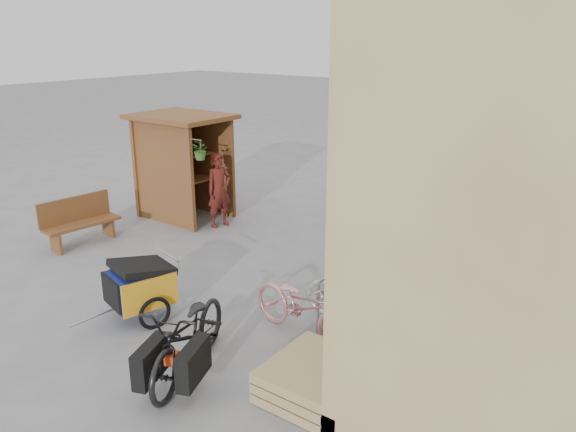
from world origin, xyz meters
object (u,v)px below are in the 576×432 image
Objects in this scene: bike_2 at (374,261)px; bike_3 at (401,256)px; pallet_stack at (314,378)px; cargo_bike at (189,337)px; bike_5 at (416,236)px; bike_4 at (412,241)px; bench at (79,220)px; shopping_carts at (505,197)px; bike_0 at (303,306)px; kiosk at (179,152)px; person_kiosk at (219,190)px; bike_6 at (439,230)px; child_trailer at (140,285)px; bike_7 at (452,219)px; bike_1 at (350,295)px.

bike_3 is (0.38, 0.25, 0.11)m from bike_2.
cargo_bike is at bearing -159.34° from pallet_stack.
bike_4 is at bearing -177.98° from bike_5.
shopping_carts is (6.68, 6.26, 0.16)m from bench.
shopping_carts is 6.69m from bike_0.
kiosk is 1.34× the size of bike_0.
bike_0 is 1.04× the size of bike_3.
bike_0 is (4.24, -2.86, -0.34)m from person_kiosk.
bike_6 is (0.10, 1.09, -0.08)m from bike_4.
cargo_bike is at bearing 169.51° from bike_3.
child_trailer reaches higher than pallet_stack.
bench is at bearing -136.87° from shopping_carts.
shopping_carts is 1.34× the size of bike_0.
cargo_bike is at bearing -42.93° from kiosk.
bike_6 is (-0.59, -2.28, -0.24)m from shopping_carts.
cargo_bike is 4.10m from bike_3.
pallet_stack is 7.66m from shopping_carts.
shopping_carts is 1.51× the size of bike_2.
child_trailer is at bearing 150.60° from bike_7.
bike_3 reaches higher than bike_5.
bench is 0.85× the size of bike_0.
cargo_bike is 6.01m from bike_6.
bike_1 is (-0.54, 1.79, 0.24)m from pallet_stack.
kiosk reaches higher than bike_1.
kiosk is 1.51× the size of bike_2.
bike_3 is (6.18, 2.01, 0.04)m from bench.
shopping_carts is 1.50× the size of person_kiosk.
bike_0 is 1.26× the size of bike_1.
bike_2 is at bearing 127.35° from bike_3.
bike_0 is at bearing 47.03° from cargo_bike.
child_trailer is 1.04× the size of bike_6.
child_trailer is at bearing -50.96° from kiosk.
bike_7 reaches higher than bench.
shopping_carts is 4.59m from bike_2.
bike_0 reaches higher than bike_6.
person_kiosk is (1.58, 2.49, 0.33)m from bench.
shopping_carts is at bearing 31.06° from kiosk.
bike_6 is (0.15, 0.79, -0.07)m from bike_5.
bike_2 is (5.40, -0.72, -1.12)m from kiosk.
bike_3 is (0.04, 1.62, 0.09)m from bike_1.
bike_7 is at bearing -5.43° from bike_1.
bike_0 reaches higher than pallet_stack.
bench is at bearing 88.74° from bike_1.
person_kiosk reaches higher than bike_7.
kiosk is at bearing 65.11° from bike_1.
cargo_bike is (-1.51, -8.22, -0.13)m from shopping_carts.
cargo_bike reaches higher than bike_4.
cargo_bike is 2.55m from bike_1.
child_trailer is 0.87× the size of bike_4.
bike_4 is (0.81, 4.85, -0.03)m from cargo_bike.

